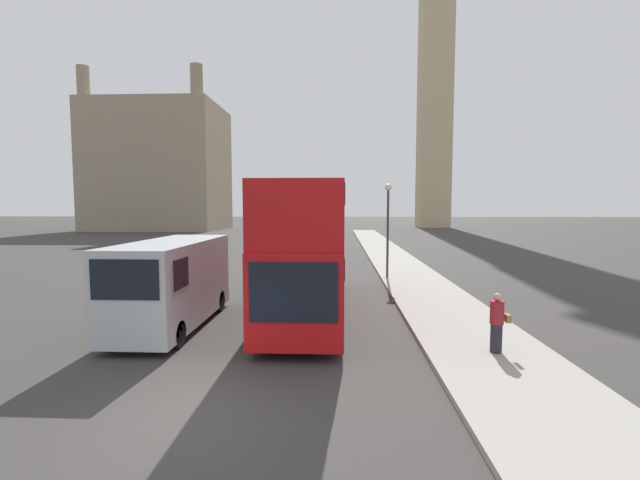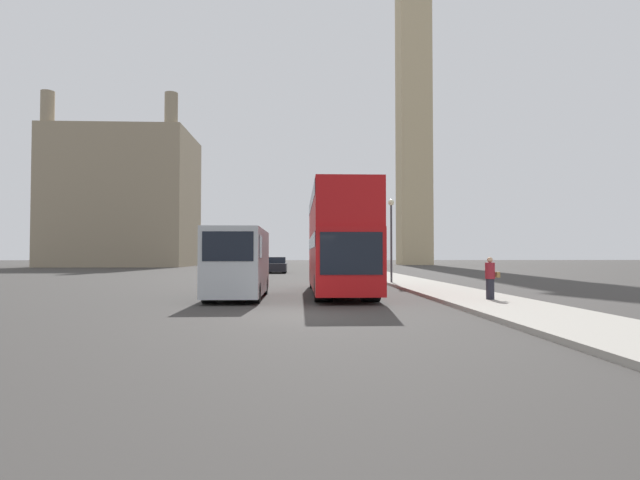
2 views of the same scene
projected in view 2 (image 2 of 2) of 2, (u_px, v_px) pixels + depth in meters
name	position (u px, v px, depth m)	size (l,w,h in m)	color
ground_plane	(304.00, 315.00, 14.59)	(300.00, 300.00, 0.00)	#383533
sidewalk_strip	(528.00, 312.00, 14.87)	(3.35, 120.00, 0.15)	#9E998E
clock_tower	(413.00, 62.00, 89.30)	(5.94, 6.11, 70.90)	tan
building_block_distant	(125.00, 200.00, 76.76)	(20.31, 15.35, 24.86)	gray
red_double_decker_bus	(339.00, 238.00, 22.63)	(2.50, 10.91, 4.58)	#B71114
white_van	(238.00, 262.00, 20.12)	(2.10, 6.12, 2.79)	#B2B7BC
pedestrian	(490.00, 278.00, 18.12)	(0.50, 0.34, 1.54)	#23232D
street_lamp	(391.00, 227.00, 29.54)	(0.36, 0.36, 4.91)	#38383D
parked_sedan	(277.00, 266.00, 48.65)	(1.88, 4.55, 1.54)	black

